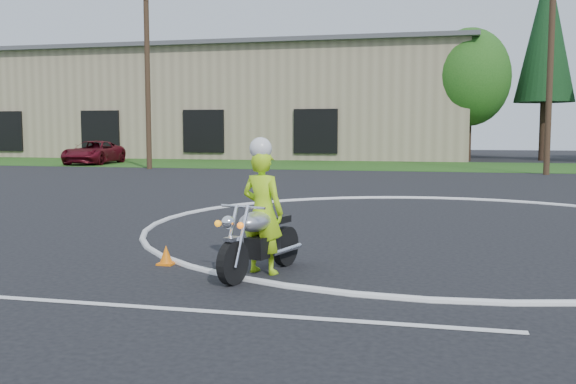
# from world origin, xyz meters

# --- Properties ---
(ground) EXTENTS (120.00, 120.00, 0.00)m
(ground) POSITION_xyz_m (0.00, 0.00, 0.00)
(ground) COLOR black
(ground) RESTS_ON ground
(grass_strip) EXTENTS (120.00, 10.00, 0.02)m
(grass_strip) POSITION_xyz_m (0.00, 27.00, 0.01)
(grass_strip) COLOR #1E4714
(grass_strip) RESTS_ON ground
(course_markings) EXTENTS (19.05, 19.05, 0.12)m
(course_markings) POSITION_xyz_m (2.17, 4.35, 0.01)
(course_markings) COLOR silver
(course_markings) RESTS_ON ground
(primary_motorcycle) EXTENTS (0.91, 1.96, 1.06)m
(primary_motorcycle) POSITION_xyz_m (-2.38, -2.07, 0.51)
(primary_motorcycle) COLOR black
(primary_motorcycle) RESTS_ON ground
(rider_primary_grp) EXTENTS (0.74, 0.59, 1.97)m
(rider_primary_grp) POSITION_xyz_m (-2.38, -1.93, 0.95)
(rider_primary_grp) COLOR #AFEC18
(rider_primary_grp) RESTS_ON ground
(pickup_grp) EXTENTS (2.86, 5.31, 1.42)m
(pickup_grp) POSITION_xyz_m (-20.43, 24.71, 0.71)
(pickup_grp) COLOR #560915
(pickup_grp) RESTS_ON ground
(warehouse) EXTENTS (41.00, 17.00, 8.30)m
(warehouse) POSITION_xyz_m (-18.00, 39.99, 4.16)
(warehouse) COLOR tan
(warehouse) RESTS_ON ground
(utility_poles) EXTENTS (41.60, 1.12, 10.00)m
(utility_poles) POSITION_xyz_m (5.00, 21.00, 5.20)
(utility_poles) COLOR #473321
(utility_poles) RESTS_ON ground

